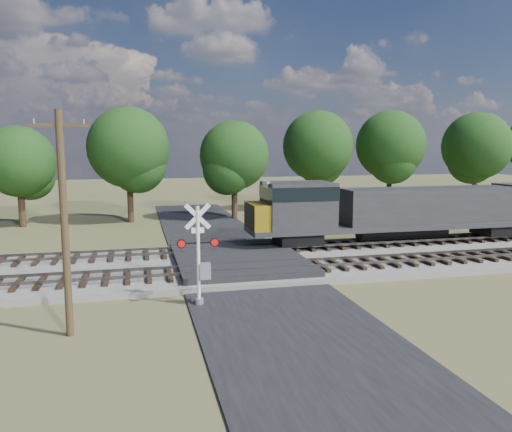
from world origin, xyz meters
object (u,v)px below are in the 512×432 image
object	(u,v)px
crossing_signal_far	(276,218)
crossing_signal_near	(201,264)
utility_pole	(64,219)
equipment_shed	(360,212)

from	to	relation	value
crossing_signal_far	crossing_signal_near	bearing A→B (deg)	61.99
crossing_signal_near	crossing_signal_far	distance (m)	14.35
utility_pole	equipment_shed	xyz separation A→B (m)	(20.30, 19.39, -2.87)
crossing_signal_near	equipment_shed	distance (m)	22.94
equipment_shed	crossing_signal_near	bearing A→B (deg)	-108.44
utility_pole	equipment_shed	bearing A→B (deg)	44.73
crossing_signal_near	crossing_signal_far	bearing A→B (deg)	60.95
crossing_signal_far	equipment_shed	bearing A→B (deg)	-151.19
crossing_signal_near	utility_pole	bearing A→B (deg)	-155.58
crossing_signal_far	utility_pole	distance (m)	19.21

